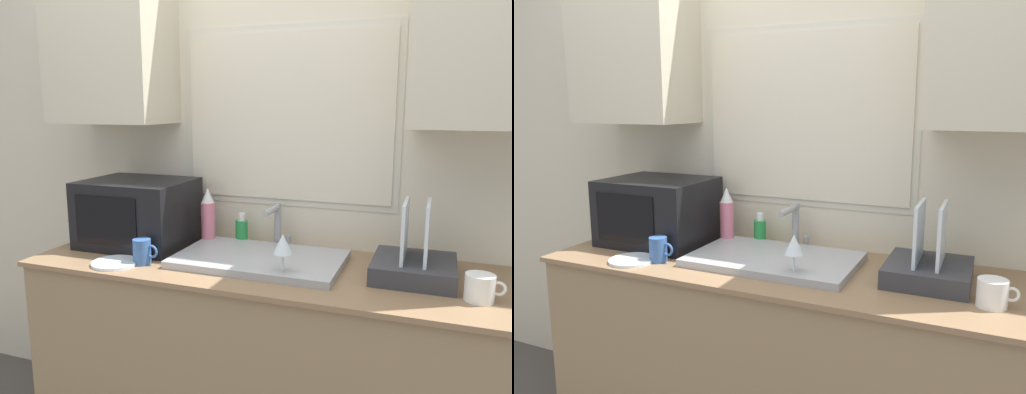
% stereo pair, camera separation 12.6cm
% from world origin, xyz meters
% --- Properties ---
extents(countertop, '(1.90, 0.66, 0.90)m').
position_xyz_m(countertop, '(0.00, 0.32, 0.45)').
color(countertop, '#8C7251').
rests_on(countertop, ground_plane).
extents(wall_back, '(6.00, 0.38, 2.60)m').
position_xyz_m(wall_back, '(0.00, 0.63, 1.40)').
color(wall_back, beige).
rests_on(wall_back, ground_plane).
extents(sink_basin, '(0.67, 0.42, 0.03)m').
position_xyz_m(sink_basin, '(-0.01, 0.33, 0.91)').
color(sink_basin, '#9EA0A5').
rests_on(sink_basin, countertop).
extents(faucet, '(0.08, 0.19, 0.21)m').
position_xyz_m(faucet, '(-0.01, 0.53, 1.02)').
color(faucet, '#99999E').
rests_on(faucet, countertop).
extents(microwave, '(0.47, 0.39, 0.30)m').
position_xyz_m(microwave, '(-0.63, 0.38, 1.05)').
color(microwave, black).
rests_on(microwave, countertop).
extents(dish_rack, '(0.30, 0.32, 0.29)m').
position_xyz_m(dish_rack, '(0.59, 0.36, 0.95)').
color(dish_rack, '#333338').
rests_on(dish_rack, countertop).
extents(spray_bottle, '(0.06, 0.06, 0.26)m').
position_xyz_m(spray_bottle, '(-0.33, 0.50, 1.02)').
color(spray_bottle, '#D8728C').
rests_on(spray_bottle, countertop).
extents(soap_bottle, '(0.06, 0.06, 0.15)m').
position_xyz_m(soap_bottle, '(-0.18, 0.55, 0.96)').
color(soap_bottle, '#268C3F').
rests_on(soap_bottle, countertop).
extents(mug_near_sink, '(0.11, 0.07, 0.10)m').
position_xyz_m(mug_near_sink, '(-0.45, 0.14, 0.95)').
color(mug_near_sink, '#335999').
rests_on(mug_near_sink, countertop).
extents(wine_glass, '(0.07, 0.07, 0.17)m').
position_xyz_m(wine_glass, '(0.13, 0.17, 1.03)').
color(wine_glass, silver).
rests_on(wine_glass, countertop).
extents(mug_by_rack, '(0.13, 0.09, 0.09)m').
position_xyz_m(mug_by_rack, '(0.80, 0.20, 0.94)').
color(mug_by_rack, white).
rests_on(mug_by_rack, countertop).
extents(small_plate, '(0.19, 0.19, 0.01)m').
position_xyz_m(small_plate, '(-0.55, 0.10, 0.90)').
color(small_plate, silver).
rests_on(small_plate, countertop).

